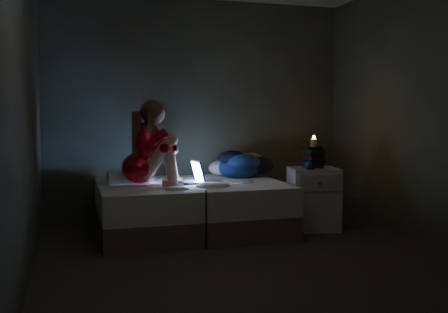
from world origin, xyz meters
name	(u,v)px	position (x,y,z in m)	size (l,w,h in m)	color
floor	(251,258)	(0.00, 0.00, -0.01)	(3.60, 3.80, 0.02)	black
wall_back	(198,109)	(0.00, 1.91, 1.30)	(3.60, 0.02, 2.60)	#2E3429
wall_front	(382,102)	(0.00, -1.91, 1.30)	(3.60, 0.02, 2.60)	#2E3429
wall_left	(24,106)	(-1.81, 0.00, 1.30)	(0.02, 3.80, 2.60)	#2E3429
wall_right	(432,108)	(1.81, 0.00, 1.30)	(0.02, 3.80, 2.60)	#2E3429
bed	(191,207)	(-0.28, 1.10, 0.26)	(1.91, 1.43, 0.52)	silver
pillow	(128,177)	(-0.91, 1.31, 0.59)	(0.43, 0.30, 0.12)	white
woman	(139,143)	(-0.83, 1.00, 0.95)	(0.53, 0.35, 0.86)	#A5010B
laptop	(185,172)	(-0.36, 1.03, 0.65)	(0.35, 0.25, 0.25)	black
clothes_pile	(239,163)	(0.35, 1.41, 0.68)	(0.53, 0.43, 0.32)	navy
nightstand	(313,199)	(1.01, 0.86, 0.33)	(0.50, 0.44, 0.67)	silver
book_stack	(314,157)	(1.02, 0.89, 0.79)	(0.19, 0.25, 0.24)	black
candle	(314,142)	(1.02, 0.89, 0.95)	(0.07, 0.07, 0.08)	beige
phone	(312,169)	(0.94, 0.75, 0.67)	(0.07, 0.14, 0.01)	black
blue_orb	(311,165)	(0.93, 0.74, 0.71)	(0.08, 0.08, 0.08)	navy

